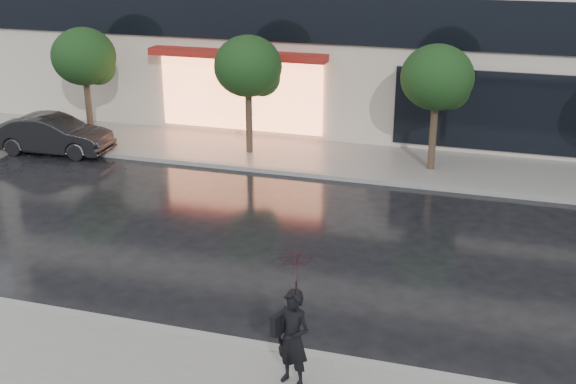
% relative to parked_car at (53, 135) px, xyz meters
% --- Properties ---
extents(ground, '(120.00, 120.00, 0.00)m').
position_rel_parked_car_xyz_m(ground, '(9.37, -8.30, -0.65)').
color(ground, black).
rests_on(ground, ground).
extents(sidewalk_far, '(60.00, 3.50, 0.12)m').
position_rel_parked_car_xyz_m(sidewalk_far, '(9.37, 1.95, -0.59)').
color(sidewalk_far, slate).
rests_on(sidewalk_far, ground).
extents(curb_near, '(60.00, 0.25, 0.14)m').
position_rel_parked_car_xyz_m(curb_near, '(9.37, -9.30, -0.58)').
color(curb_near, gray).
rests_on(curb_near, ground).
extents(curb_far, '(60.00, 0.25, 0.14)m').
position_rel_parked_car_xyz_m(curb_far, '(9.37, 0.20, -0.58)').
color(curb_far, gray).
rests_on(curb_far, ground).
extents(tree_far_west, '(2.20, 2.20, 3.99)m').
position_rel_parked_car_xyz_m(tree_far_west, '(0.43, 1.73, 2.28)').
color(tree_far_west, '#33261C').
rests_on(tree_far_west, ground).
extents(tree_mid_west, '(2.20, 2.20, 3.99)m').
position_rel_parked_car_xyz_m(tree_mid_west, '(6.43, 1.73, 2.28)').
color(tree_mid_west, '#33261C').
rests_on(tree_mid_west, ground).
extents(tree_mid_east, '(2.20, 2.20, 3.99)m').
position_rel_parked_car_xyz_m(tree_mid_east, '(12.43, 1.73, 2.28)').
color(tree_mid_east, '#33261C').
rests_on(tree_mid_east, ground).
extents(parked_car, '(4.00, 1.60, 1.29)m').
position_rel_parked_car_xyz_m(parked_car, '(0.00, 0.00, 0.00)').
color(parked_car, black).
rests_on(parked_car, ground).
extents(pedestrian_with_umbrella, '(1.26, 1.27, 2.45)m').
position_rel_parked_car_xyz_m(pedestrian_with_umbrella, '(11.45, -10.23, 1.07)').
color(pedestrian_with_umbrella, black).
rests_on(pedestrian_with_umbrella, sidewalk_near).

